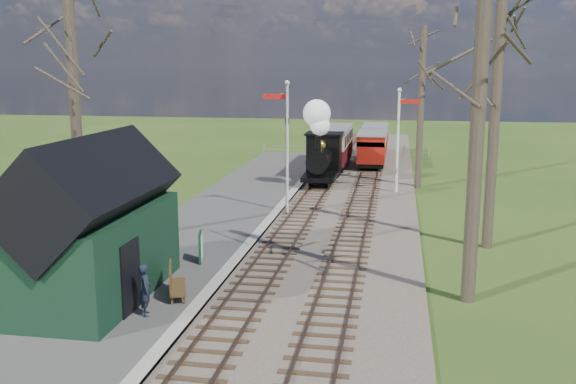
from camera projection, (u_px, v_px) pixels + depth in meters
name	position (u px, v px, depth m)	size (l,w,h in m)	color
ground	(196.00, 378.00, 14.38)	(140.00, 140.00, 0.00)	#2F4A17
distant_hills	(370.00, 254.00, 79.53)	(114.40, 48.00, 22.02)	#385B23
ballast_bed	(341.00, 191.00, 35.42)	(8.00, 60.00, 0.10)	brown
track_near	(318.00, 189.00, 35.62)	(1.60, 60.00, 0.15)	brown
track_far	(365.00, 191.00, 35.19)	(1.60, 60.00, 0.15)	brown
platform	(217.00, 221.00, 28.47)	(5.00, 44.00, 0.20)	#474442
coping_strip	(268.00, 223.00, 28.09)	(0.40, 44.00, 0.21)	#B2AD9E
station_shed	(94.00, 228.00, 18.52)	(3.25, 6.30, 4.78)	black
semaphore_near	(286.00, 138.00, 29.27)	(1.22, 0.24, 6.22)	silver
semaphore_far	(400.00, 132.00, 34.26)	(1.22, 0.24, 5.72)	silver
bare_trees	(315.00, 113.00, 22.90)	(15.51, 22.39, 12.00)	#382D23
fence_line	(345.00, 149.00, 49.02)	(12.60, 0.08, 1.00)	slate
locomotive	(321.00, 148.00, 36.73)	(1.95, 4.55, 4.87)	black
coach	(332.00, 145.00, 42.71)	(2.27, 7.80, 2.39)	black
red_carriage_a	(372.00, 148.00, 43.20)	(1.87, 4.63, 1.97)	black
red_carriage_b	(375.00, 139.00, 48.52)	(1.87, 4.63, 1.97)	black
sign_board	(201.00, 247.00, 22.11)	(0.25, 0.72, 1.05)	#0E4123
bench	(174.00, 282.00, 18.85)	(0.97, 1.65, 0.91)	#4B351A
person	(145.00, 290.00, 17.35)	(0.52, 0.34, 1.43)	#1A1F2F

